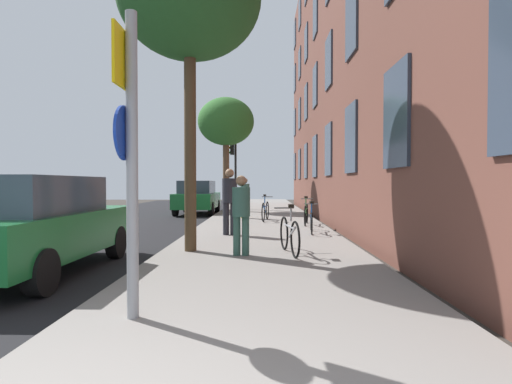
# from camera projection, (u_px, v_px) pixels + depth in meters

# --- Properties ---
(ground_plane) EXTENTS (41.80, 41.80, 0.00)m
(ground_plane) POSITION_uv_depth(u_px,v_px,m) (176.00, 220.00, 16.66)
(ground_plane) COLOR #332D28
(road_asphalt) EXTENTS (7.00, 38.00, 0.01)m
(road_asphalt) POSITION_uv_depth(u_px,v_px,m) (125.00, 220.00, 16.69)
(road_asphalt) COLOR black
(road_asphalt) RESTS_ON ground
(sidewalk) EXTENTS (4.20, 38.00, 0.12)m
(sidewalk) POSITION_uv_depth(u_px,v_px,m) (262.00, 219.00, 16.62)
(sidewalk) COLOR gray
(sidewalk) RESTS_ON ground
(building_facade) EXTENTS (0.56, 27.00, 13.23)m
(building_facade) POSITION_uv_depth(u_px,v_px,m) (328.00, 52.00, 15.94)
(building_facade) COLOR brown
(building_facade) RESTS_ON ground
(sign_post) EXTENTS (0.16, 0.60, 3.15)m
(sign_post) POSITION_uv_depth(u_px,v_px,m) (130.00, 144.00, 4.19)
(sign_post) COLOR gray
(sign_post) RESTS_ON sidewalk
(traffic_light) EXTENTS (0.43, 0.24, 3.79)m
(traffic_light) POSITION_uv_depth(u_px,v_px,m) (234.00, 161.00, 22.12)
(traffic_light) COLOR black
(traffic_light) RESTS_ON sidewalk
(tree_far) EXTENTS (2.84, 2.84, 5.73)m
(tree_far) POSITION_uv_depth(u_px,v_px,m) (226.00, 123.00, 20.67)
(tree_far) COLOR brown
(tree_far) RESTS_ON sidewalk
(bicycle_0) EXTENTS (0.43, 1.68, 0.99)m
(bicycle_0) POSITION_uv_depth(u_px,v_px,m) (289.00, 234.00, 8.06)
(bicycle_0) COLOR black
(bicycle_0) RESTS_ON sidewalk
(bicycle_1) EXTENTS (0.42, 1.65, 0.89)m
(bicycle_1) POSITION_uv_depth(u_px,v_px,m) (311.00, 220.00, 11.53)
(bicycle_1) COLOR black
(bicycle_1) RESTS_ON sidewalk
(bicycle_2) EXTENTS (0.46, 1.68, 0.96)m
(bicycle_2) POSITION_uv_depth(u_px,v_px,m) (306.00, 213.00, 13.75)
(bicycle_2) COLOR black
(bicycle_2) RESTS_ON sidewalk
(bicycle_3) EXTENTS (0.44, 1.74, 0.98)m
(bicycle_3) POSITION_uv_depth(u_px,v_px,m) (265.00, 210.00, 15.23)
(bicycle_3) COLOR black
(bicycle_3) RESTS_ON sidewalk
(pedestrian_0) EXTENTS (0.36, 0.36, 1.54)m
(pedestrian_0) POSITION_uv_depth(u_px,v_px,m) (241.00, 210.00, 7.86)
(pedestrian_0) COLOR #33594C
(pedestrian_0) RESTS_ON sidewalk
(pedestrian_1) EXTENTS (0.50, 0.50, 1.78)m
(pedestrian_1) POSITION_uv_depth(u_px,v_px,m) (230.00, 197.00, 10.99)
(pedestrian_1) COLOR #26262D
(pedestrian_1) RESTS_ON sidewalk
(pedestrian_2) EXTENTS (0.49, 0.49, 1.60)m
(pedestrian_2) POSITION_uv_depth(u_px,v_px,m) (245.00, 195.00, 16.24)
(pedestrian_2) COLOR olive
(pedestrian_2) RESTS_ON sidewalk
(car_0) EXTENTS (1.76, 4.38, 1.62)m
(car_0) POSITION_uv_depth(u_px,v_px,m) (38.00, 224.00, 6.74)
(car_0) COLOR #19662D
(car_0) RESTS_ON road_asphalt
(car_1) EXTENTS (1.86, 4.14, 1.62)m
(car_1) POSITION_uv_depth(u_px,v_px,m) (197.00, 197.00, 19.90)
(car_1) COLOR #19662D
(car_1) RESTS_ON road_asphalt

